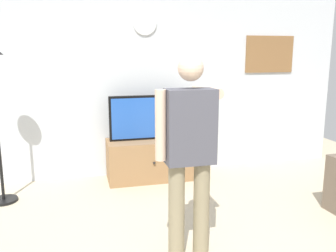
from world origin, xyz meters
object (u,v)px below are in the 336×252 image
Objects in this scene: wall_clock at (145,23)px; person_standing_nearer_lamp at (189,147)px; television at (149,117)px; tv_stand at (150,159)px; framed_picture at (269,54)px.

person_standing_nearer_lamp is at bearing -91.88° from wall_clock.
television is 1.32m from wall_clock.
tv_stand is at bearing 87.85° from person_standing_nearer_lamp.
wall_clock is 0.42× the size of framed_picture.
wall_clock is (-0.00, 0.29, 1.89)m from tv_stand.
person_standing_nearer_lamp reaches higher than tv_stand.
television is 2.15m from framed_picture.
person_standing_nearer_lamp is at bearing -92.10° from television.
framed_picture is at bearing 49.09° from person_standing_nearer_lamp.
framed_picture reaches higher than person_standing_nearer_lamp.
television is at bearing 90.00° from tv_stand.
television is 2.10m from person_standing_nearer_lamp.
wall_clock reaches higher than framed_picture.
framed_picture is (1.95, 0.25, 0.86)m from television.
tv_stand is 0.68× the size of person_standing_nearer_lamp.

